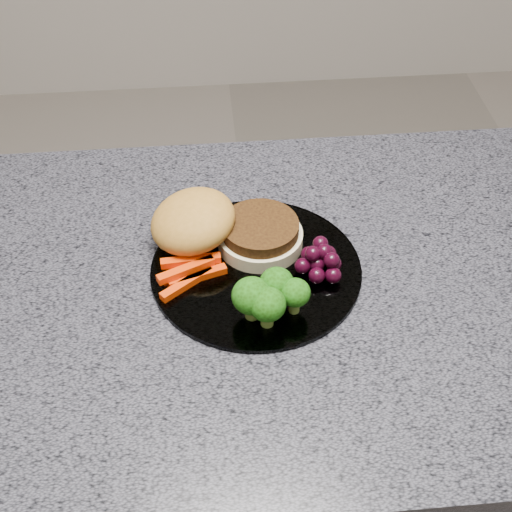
# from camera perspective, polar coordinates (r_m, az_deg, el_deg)

# --- Properties ---
(island_cabinet) EXTENTS (1.20, 0.60, 0.86)m
(island_cabinet) POSITION_cam_1_polar(r_m,az_deg,el_deg) (1.25, 3.31, -17.09)
(island_cabinet) COLOR brown
(island_cabinet) RESTS_ON ground
(countertop) EXTENTS (1.20, 0.60, 0.04)m
(countertop) POSITION_cam_1_polar(r_m,az_deg,el_deg) (0.89, 4.47, -2.87)
(countertop) COLOR #52515C
(countertop) RESTS_ON island_cabinet
(plate) EXTENTS (0.26, 0.26, 0.01)m
(plate) POSITION_cam_1_polar(r_m,az_deg,el_deg) (0.88, 0.00, -1.08)
(plate) COLOR white
(plate) RESTS_ON countertop
(burger) EXTENTS (0.20, 0.13, 0.06)m
(burger) POSITION_cam_1_polar(r_m,az_deg,el_deg) (0.89, -3.14, 2.21)
(burger) COLOR beige
(burger) RESTS_ON plate
(carrot_sticks) EXTENTS (0.09, 0.07, 0.02)m
(carrot_sticks) POSITION_cam_1_polar(r_m,az_deg,el_deg) (0.86, -5.30, -1.28)
(carrot_sticks) COLOR #E83603
(carrot_sticks) RESTS_ON plate
(broccoli) EXTENTS (0.09, 0.07, 0.05)m
(broccoli) POSITION_cam_1_polar(r_m,az_deg,el_deg) (0.80, 1.02, -3.17)
(broccoli) COLOR olive
(broccoli) RESTS_ON plate
(grape_bunch) EXTENTS (0.06, 0.06, 0.03)m
(grape_bunch) POSITION_cam_1_polar(r_m,az_deg,el_deg) (0.87, 5.21, -0.35)
(grape_bunch) COLOR black
(grape_bunch) RESTS_ON plate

